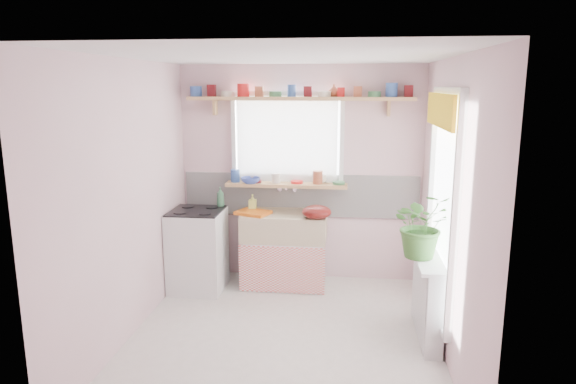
# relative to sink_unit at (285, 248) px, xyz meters

# --- Properties ---
(room) EXTENTS (3.20, 3.20, 3.20)m
(room) POSITION_rel_sink_unit_xyz_m (0.81, -0.43, 0.94)
(room) COLOR white
(room) RESTS_ON ground
(sink_unit) EXTENTS (0.95, 0.65, 1.11)m
(sink_unit) POSITION_rel_sink_unit_xyz_m (0.00, 0.00, 0.00)
(sink_unit) COLOR white
(sink_unit) RESTS_ON ground
(cooker) EXTENTS (0.58, 0.58, 0.93)m
(cooker) POSITION_rel_sink_unit_xyz_m (-0.95, -0.24, 0.03)
(cooker) COLOR white
(cooker) RESTS_ON ground
(radiator_ledge) EXTENTS (0.22, 0.95, 0.78)m
(radiator_ledge) POSITION_rel_sink_unit_xyz_m (1.45, -1.09, -0.03)
(radiator_ledge) COLOR white
(radiator_ledge) RESTS_ON ground
(windowsill) EXTENTS (1.40, 0.22, 0.04)m
(windowsill) POSITION_rel_sink_unit_xyz_m (-0.00, 0.19, 0.71)
(windowsill) COLOR tan
(windowsill) RESTS_ON room
(pine_shelf) EXTENTS (2.52, 0.24, 0.04)m
(pine_shelf) POSITION_rel_sink_unit_xyz_m (0.15, 0.18, 1.69)
(pine_shelf) COLOR tan
(pine_shelf) RESTS_ON room
(shelf_crockery) EXTENTS (2.47, 0.11, 0.12)m
(shelf_crockery) POSITION_rel_sink_unit_xyz_m (0.15, 0.18, 1.76)
(shelf_crockery) COLOR #3359A5
(shelf_crockery) RESTS_ON pine_shelf
(sill_crockery) EXTENTS (1.35, 0.11, 0.12)m
(sill_crockery) POSITION_rel_sink_unit_xyz_m (-0.05, 0.19, 0.78)
(sill_crockery) COLOR #3359A5
(sill_crockery) RESTS_ON windowsill
(dish_tray) EXTENTS (0.42, 0.37, 0.04)m
(dish_tray) POSITION_rel_sink_unit_xyz_m (-0.34, -0.09, 0.44)
(dish_tray) COLOR orange
(dish_tray) RESTS_ON sink_unit
(colander) EXTENTS (0.41, 0.41, 0.14)m
(colander) POSITION_rel_sink_unit_xyz_m (0.38, -0.19, 0.49)
(colander) COLOR #5E1210
(colander) RESTS_ON sink_unit
(jade_plant) EXTENTS (0.62, 0.56, 0.60)m
(jade_plant) POSITION_rel_sink_unit_xyz_m (1.36, -1.14, 0.64)
(jade_plant) COLOR #3A6D2B
(jade_plant) RESTS_ON radiator_ledge
(fruit_bowl) EXTENTS (0.38, 0.38, 0.08)m
(fruit_bowl) POSITION_rel_sink_unit_xyz_m (1.48, -0.70, 0.38)
(fruit_bowl) COLOR white
(fruit_bowl) RESTS_ON radiator_ledge
(herb_pot) EXTENTS (0.12, 0.10, 0.19)m
(herb_pot) POSITION_rel_sink_unit_xyz_m (1.43, -1.03, 0.44)
(herb_pot) COLOR #315B24
(herb_pot) RESTS_ON radiator_ledge
(soap_bottle_sink) EXTENTS (0.10, 0.10, 0.20)m
(soap_bottle_sink) POSITION_rel_sink_unit_xyz_m (-0.38, 0.05, 0.52)
(soap_bottle_sink) COLOR #D1DE62
(soap_bottle_sink) RESTS_ON sink_unit
(sill_cup) EXTENTS (0.14, 0.14, 0.10)m
(sill_cup) POSITION_rel_sink_unit_xyz_m (0.40, 0.25, 0.78)
(sill_cup) COLOR white
(sill_cup) RESTS_ON windowsill
(sill_bowl) EXTENTS (0.28, 0.28, 0.07)m
(sill_bowl) POSITION_rel_sink_unit_xyz_m (-0.41, 0.13, 0.76)
(sill_bowl) COLOR #374FB3
(sill_bowl) RESTS_ON windowsill
(shelf_vase) EXTENTS (0.15, 0.15, 0.13)m
(shelf_vase) POSITION_rel_sink_unit_xyz_m (0.52, 0.24, 1.78)
(shelf_vase) COLOR #A65033
(shelf_vase) RESTS_ON pine_shelf
(cooker_bottle) EXTENTS (0.10, 0.10, 0.22)m
(cooker_bottle) POSITION_rel_sink_unit_xyz_m (-0.73, -0.02, 0.59)
(cooker_bottle) COLOR #39734D
(cooker_bottle) RESTS_ON cooker
(fruit) EXTENTS (0.20, 0.14, 0.10)m
(fruit) POSITION_rel_sink_unit_xyz_m (1.49, -0.70, 0.44)
(fruit) COLOR #F65D14
(fruit) RESTS_ON fruit_bowl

